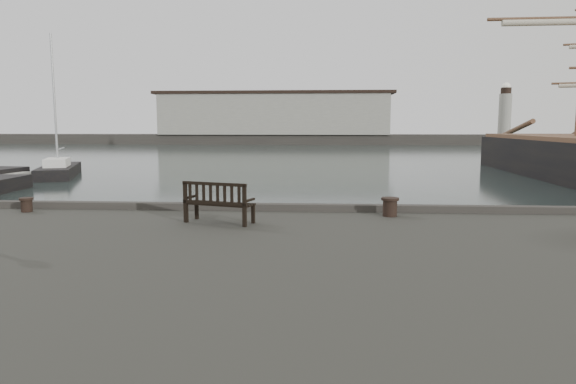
% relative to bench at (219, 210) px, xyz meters
% --- Properties ---
extents(ground, '(400.00, 400.00, 0.00)m').
position_rel_bench_xyz_m(ground, '(0.47, 1.98, -1.86)').
color(ground, black).
rests_on(ground, ground).
extents(breakwater, '(140.00, 9.50, 12.20)m').
position_rel_bench_xyz_m(breakwater, '(-4.09, 93.98, 2.44)').
color(breakwater, '#383530').
rests_on(breakwater, ground).
extents(bench, '(1.70, 1.01, 0.93)m').
position_rel_bench_xyz_m(bench, '(0.00, 0.00, 0.00)').
color(bench, black).
rests_on(bench, quay).
extents(bollard_left, '(0.40, 0.40, 0.37)m').
position_rel_bench_xyz_m(bollard_left, '(-5.30, 1.20, -0.11)').
color(bollard_left, black).
rests_on(bollard_left, quay).
extents(bollard_right, '(0.51, 0.51, 0.46)m').
position_rel_bench_xyz_m(bollard_right, '(4.03, 1.17, -0.07)').
color(bollard_right, black).
rests_on(bollard_right, quay).
extents(yacht_d, '(5.14, 8.87, 10.97)m').
position_rel_bench_xyz_m(yacht_d, '(-17.38, 25.71, -1.62)').
color(yacht_d, black).
rests_on(yacht_d, ground).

